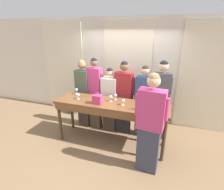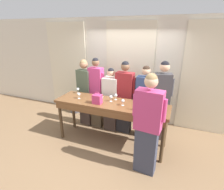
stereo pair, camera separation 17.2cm
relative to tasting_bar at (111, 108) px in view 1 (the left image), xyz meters
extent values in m
plane|color=#846647|center=(0.00, 0.02, -0.89)|extent=(18.00, 18.00, 0.00)
cube|color=silver|center=(0.00, 1.42, 0.51)|extent=(12.00, 0.06, 2.80)
cube|color=#EFE5C6|center=(-1.99, 1.36, 0.45)|extent=(1.31, 0.03, 2.69)
cube|color=#EFE5C6|center=(0.00, 1.36, 0.45)|extent=(1.31, 0.03, 2.69)
cube|color=#EFE5C6|center=(1.99, 1.36, 0.45)|extent=(1.31, 0.03, 2.69)
cube|color=brown|center=(0.00, 0.02, 0.08)|extent=(2.48, 0.68, 0.06)
cube|color=brown|center=(0.00, -0.30, -0.01)|extent=(2.39, 0.03, 0.12)
cylinder|color=#4C3823|center=(-1.17, -0.24, -0.42)|extent=(0.07, 0.07, 0.94)
cylinder|color=#4C3823|center=(1.17, -0.24, -0.42)|extent=(0.07, 0.07, 0.94)
cylinder|color=#4C3823|center=(-1.17, 0.29, -0.42)|extent=(0.07, 0.07, 0.94)
cylinder|color=#4C3823|center=(1.17, 0.29, -0.42)|extent=(0.07, 0.07, 0.94)
cylinder|color=black|center=(0.71, -0.14, 0.20)|extent=(0.08, 0.08, 0.19)
cone|color=black|center=(0.71, -0.14, 0.32)|extent=(0.08, 0.08, 0.04)
cylinder|color=black|center=(0.71, -0.14, 0.38)|extent=(0.03, 0.03, 0.07)
cylinder|color=beige|center=(0.71, -0.14, 0.19)|extent=(0.08, 0.08, 0.08)
cube|color=#C63870|center=(-0.25, -0.13, 0.21)|extent=(0.19, 0.14, 0.20)
torus|color=#C63870|center=(-0.25, -0.13, 0.31)|extent=(0.13, 0.01, 0.13)
cylinder|color=white|center=(1.09, 0.08, 0.11)|extent=(0.06, 0.06, 0.00)
cylinder|color=white|center=(1.09, 0.08, 0.15)|extent=(0.01, 0.01, 0.07)
sphere|color=white|center=(1.09, 0.08, 0.21)|extent=(0.07, 0.07, 0.07)
sphere|color=beige|center=(1.09, 0.08, 0.20)|extent=(0.04, 0.04, 0.04)
cylinder|color=white|center=(-0.98, 0.27, 0.11)|extent=(0.06, 0.06, 0.00)
cylinder|color=white|center=(-0.98, 0.27, 0.15)|extent=(0.01, 0.01, 0.07)
sphere|color=white|center=(-0.98, 0.27, 0.21)|extent=(0.07, 0.07, 0.07)
cylinder|color=white|center=(0.04, 0.22, 0.11)|extent=(0.06, 0.06, 0.00)
cylinder|color=white|center=(0.04, 0.22, 0.15)|extent=(0.01, 0.01, 0.07)
sphere|color=white|center=(0.04, 0.22, 0.21)|extent=(0.07, 0.07, 0.07)
sphere|color=beige|center=(0.04, 0.22, 0.20)|extent=(0.04, 0.04, 0.04)
cylinder|color=white|center=(0.29, -0.03, 0.11)|extent=(0.06, 0.06, 0.00)
cylinder|color=white|center=(0.29, -0.03, 0.15)|extent=(0.01, 0.01, 0.07)
sphere|color=white|center=(0.29, -0.03, 0.21)|extent=(0.07, 0.07, 0.07)
cylinder|color=white|center=(-0.02, 0.08, 0.11)|extent=(0.06, 0.06, 0.00)
cylinder|color=white|center=(-0.02, 0.08, 0.15)|extent=(0.01, 0.01, 0.07)
sphere|color=white|center=(-0.02, 0.08, 0.21)|extent=(0.07, 0.07, 0.07)
cylinder|color=white|center=(0.88, -0.05, 0.11)|extent=(0.06, 0.06, 0.00)
cylinder|color=white|center=(0.88, -0.05, 0.15)|extent=(0.01, 0.01, 0.07)
sphere|color=white|center=(0.88, -0.05, 0.21)|extent=(0.07, 0.07, 0.07)
cylinder|color=white|center=(-0.76, -0.03, 0.11)|extent=(0.06, 0.06, 0.00)
cylinder|color=white|center=(-0.76, -0.03, 0.15)|extent=(0.01, 0.01, 0.07)
sphere|color=white|center=(-0.76, -0.03, 0.21)|extent=(0.07, 0.07, 0.07)
cube|color=white|center=(-0.35, 0.20, 0.11)|extent=(0.16, 0.16, 0.00)
cube|color=#473833|center=(-0.95, 0.58, -0.47)|extent=(0.35, 0.22, 0.85)
cube|color=#4C5B47|center=(-0.95, 0.58, 0.29)|extent=(0.41, 0.26, 0.67)
sphere|color=#9E7051|center=(-0.95, 0.58, 0.77)|extent=(0.20, 0.20, 0.20)
sphere|color=#93754C|center=(-0.95, 0.58, 0.80)|extent=(0.18, 0.18, 0.18)
cylinder|color=#4C5B47|center=(-0.74, 0.55, 0.34)|extent=(0.08, 0.08, 0.37)
cylinder|color=#4C5B47|center=(-1.17, 0.61, 0.34)|extent=(0.08, 0.08, 0.37)
cube|color=brown|center=(-0.62, 0.58, -0.44)|extent=(0.31, 0.19, 0.90)
cube|color=#C63D7A|center=(-0.62, 0.58, 0.36)|extent=(0.36, 0.23, 0.71)
sphere|color=brown|center=(-0.62, 0.58, 0.84)|extent=(0.18, 0.18, 0.18)
sphere|color=black|center=(-0.62, 0.58, 0.87)|extent=(0.16, 0.16, 0.16)
cylinder|color=#C63D7A|center=(-0.43, 0.56, 0.41)|extent=(0.08, 0.08, 0.39)
cylinder|color=#C63D7A|center=(-0.82, 0.59, 0.41)|extent=(0.08, 0.08, 0.39)
cube|color=#473833|center=(-0.22, 0.58, -0.50)|extent=(0.33, 0.24, 0.78)
cube|color=silver|center=(-0.22, 0.58, 0.19)|extent=(0.39, 0.28, 0.62)
sphere|color=#DBAD89|center=(-0.22, 0.58, 0.63)|extent=(0.18, 0.18, 0.18)
sphere|color=black|center=(-0.22, 0.58, 0.66)|extent=(0.16, 0.16, 0.16)
cylinder|color=silver|center=(-0.01, 0.57, 0.24)|extent=(0.07, 0.07, 0.34)
cylinder|color=silver|center=(-0.43, 0.58, 0.24)|extent=(0.07, 0.07, 0.34)
cube|color=#28282D|center=(0.13, 0.58, -0.46)|extent=(0.36, 0.21, 0.87)
cube|color=maroon|center=(0.13, 0.58, 0.32)|extent=(0.43, 0.24, 0.69)
sphere|color=brown|center=(0.13, 0.58, 0.80)|extent=(0.20, 0.20, 0.20)
sphere|color=black|center=(0.13, 0.58, 0.83)|extent=(0.18, 0.18, 0.18)
cylinder|color=maroon|center=(0.36, 0.56, 0.37)|extent=(0.07, 0.07, 0.38)
cylinder|color=maroon|center=(-0.10, 0.59, 0.37)|extent=(0.07, 0.07, 0.38)
cube|color=#383D51|center=(0.61, 0.58, -0.47)|extent=(0.33, 0.19, 0.84)
cube|color=#334775|center=(0.61, 0.58, 0.28)|extent=(0.38, 0.23, 0.66)
sphere|color=#DBAD89|center=(0.61, 0.58, 0.73)|extent=(0.19, 0.19, 0.19)
sphere|color=#332319|center=(0.61, 0.58, 0.77)|extent=(0.17, 0.17, 0.17)
cylinder|color=#334775|center=(0.82, 0.57, 0.33)|extent=(0.07, 0.07, 0.36)
cylinder|color=#334775|center=(0.40, 0.58, 0.33)|extent=(0.07, 0.07, 0.36)
cube|color=#473833|center=(0.99, 0.58, -0.44)|extent=(0.34, 0.26, 0.89)
cube|color=#3D3D42|center=(0.99, 0.58, 0.36)|extent=(0.40, 0.30, 0.71)
sphere|color=#DBAD89|center=(0.99, 0.58, 0.85)|extent=(0.21, 0.21, 0.21)
sphere|color=black|center=(0.99, 0.58, 0.89)|extent=(0.18, 0.18, 0.18)
cylinder|color=#3D3D42|center=(1.18, 0.62, 0.41)|extent=(0.08, 0.08, 0.39)
cylinder|color=#3D3D42|center=(0.80, 0.53, 0.41)|extent=(0.08, 0.08, 0.39)
cube|color=#383D51|center=(0.91, -0.57, -0.45)|extent=(0.40, 0.23, 0.88)
cube|color=#C63D7A|center=(0.91, -0.57, 0.34)|extent=(0.47, 0.27, 0.70)
sphere|color=#DBAD89|center=(0.91, -0.57, 0.84)|extent=(0.21, 0.21, 0.21)
sphere|color=#93754C|center=(0.91, -0.57, 0.87)|extent=(0.19, 0.19, 0.19)
cylinder|color=#C63D7A|center=(0.67, -0.55, 0.39)|extent=(0.08, 0.08, 0.38)
cylinder|color=#C63D7A|center=(1.15, -0.60, 0.39)|extent=(0.08, 0.08, 0.38)
cylinder|color=#4C4C51|center=(-1.66, 1.11, -0.79)|extent=(0.32, 0.32, 0.21)
ellipsoid|color=#47844C|center=(-1.66, 1.11, -0.51)|extent=(0.26, 0.26, 0.37)
camera|label=1|loc=(1.14, -3.25, 1.58)|focal=28.00mm
camera|label=2|loc=(1.30, -3.19, 1.58)|focal=28.00mm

